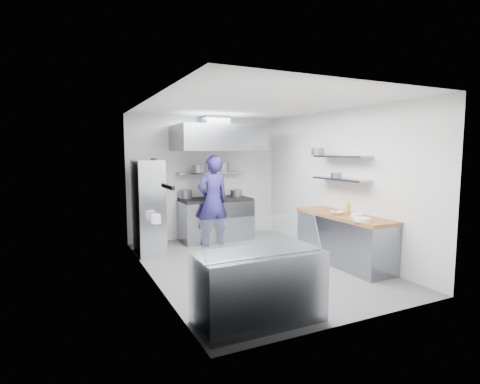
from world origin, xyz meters
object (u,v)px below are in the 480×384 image
chef (213,201)px  wire_rack (148,207)px  gas_range (216,220)px  display_case (259,287)px

chef → wire_rack: size_ratio=1.04×
chef → gas_range: bearing=-123.8°
wire_rack → gas_range: bearing=17.9°
gas_range → wire_rack: size_ratio=0.86×
chef → display_case: chef is taller
wire_rack → display_case: 3.65m
gas_range → display_case: 4.25m
display_case → chef: bearing=76.8°
gas_range → chef: size_ratio=0.83×
gas_range → chef: (-0.25, -0.49, 0.52)m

